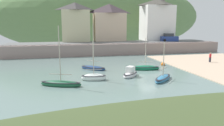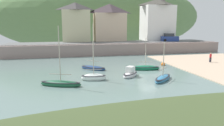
{
  "view_description": "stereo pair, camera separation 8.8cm",
  "coord_description": "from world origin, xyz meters",
  "px_view_note": "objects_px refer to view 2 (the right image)",
  "views": [
    {
      "loc": [
        -11.72,
        -26.88,
        6.48
      ],
      "look_at": [
        -5.37,
        0.28,
        1.36
      ],
      "focal_mm": 33.76,
      "sensor_mm": 36.0,
      "label": 1
    },
    {
      "loc": [
        -11.64,
        -26.9,
        6.48
      ],
      "look_at": [
        -5.37,
        0.28,
        1.36
      ],
      "focal_mm": 33.76,
      "sensor_mm": 36.0,
      "label": 2
    }
  ],
  "objects_px": {
    "waterfront_building_centre": "(110,22)",
    "church_with_spire": "(160,9)",
    "waterfront_building_left": "(76,22)",
    "mooring_buoy": "(163,64)",
    "fishing_boat_green": "(163,78)",
    "sailboat_blue_trim": "(130,74)",
    "sailboat_white_hull": "(93,68)",
    "parked_car_near_slipway": "(170,38)",
    "sailboat_tall_mast": "(94,77)",
    "rowboat_small_beached": "(145,68)",
    "waterfront_building_right": "(157,19)",
    "sailboat_nearest_shore": "(61,83)",
    "person_on_slipway": "(211,57)"
  },
  "relations": [
    {
      "from": "waterfront_building_right",
      "to": "sailboat_blue_trim",
      "type": "bearing_deg",
      "value": -120.48
    },
    {
      "from": "sailboat_white_hull",
      "to": "waterfront_building_right",
      "type": "bearing_deg",
      "value": 89.66
    },
    {
      "from": "fishing_boat_green",
      "to": "parked_car_near_slipway",
      "type": "xyz_separation_m",
      "value": [
        14.34,
        25.57,
        2.97
      ]
    },
    {
      "from": "waterfront_building_left",
      "to": "fishing_boat_green",
      "type": "relative_size",
      "value": 1.98
    },
    {
      "from": "sailboat_blue_trim",
      "to": "parked_car_near_slipway",
      "type": "xyz_separation_m",
      "value": [
        17.49,
        22.96,
        2.85
      ]
    },
    {
      "from": "fishing_boat_green",
      "to": "sailboat_white_hull",
      "type": "xyz_separation_m",
      "value": [
        -7.11,
        7.97,
        -0.01
      ]
    },
    {
      "from": "fishing_boat_green",
      "to": "rowboat_small_beached",
      "type": "xyz_separation_m",
      "value": [
        0.17,
        5.96,
        0.04
      ]
    },
    {
      "from": "sailboat_nearest_shore",
      "to": "parked_car_near_slipway",
      "type": "bearing_deg",
      "value": 66.12
    },
    {
      "from": "waterfront_building_right",
      "to": "fishing_boat_green",
      "type": "xyz_separation_m",
      "value": [
        -13.01,
        -30.07,
        -7.53
      ]
    },
    {
      "from": "waterfront_building_left",
      "to": "waterfront_building_centre",
      "type": "height_order",
      "value": "waterfront_building_left"
    },
    {
      "from": "waterfront_building_left",
      "to": "sailboat_nearest_shore",
      "type": "distance_m",
      "value": 30.68
    },
    {
      "from": "person_on_slipway",
      "to": "sailboat_white_hull",
      "type": "bearing_deg",
      "value": -177.36
    },
    {
      "from": "church_with_spire",
      "to": "sailboat_tall_mast",
      "type": "distance_m",
      "value": 40.97
    },
    {
      "from": "rowboat_small_beached",
      "to": "parked_car_near_slipway",
      "type": "height_order",
      "value": "rowboat_small_beached"
    },
    {
      "from": "fishing_boat_green",
      "to": "rowboat_small_beached",
      "type": "relative_size",
      "value": 0.97
    },
    {
      "from": "waterfront_building_centre",
      "to": "rowboat_small_beached",
      "type": "distance_m",
      "value": 25.03
    },
    {
      "from": "fishing_boat_green",
      "to": "sailboat_blue_trim",
      "type": "bearing_deg",
      "value": 95.52
    },
    {
      "from": "sailboat_tall_mast",
      "to": "mooring_buoy",
      "type": "distance_m",
      "value": 13.78
    },
    {
      "from": "sailboat_nearest_shore",
      "to": "parked_car_near_slipway",
      "type": "height_order",
      "value": "sailboat_nearest_shore"
    },
    {
      "from": "waterfront_building_left",
      "to": "rowboat_small_beached",
      "type": "relative_size",
      "value": 1.91
    },
    {
      "from": "sailboat_nearest_shore",
      "to": "sailboat_white_hull",
      "type": "relative_size",
      "value": 1.52
    },
    {
      "from": "person_on_slipway",
      "to": "sailboat_nearest_shore",
      "type": "bearing_deg",
      "value": -161.1
    },
    {
      "from": "waterfront_building_left",
      "to": "sailboat_tall_mast",
      "type": "xyz_separation_m",
      "value": [
        0.25,
        -28.08,
        -6.76
      ]
    },
    {
      "from": "sailboat_nearest_shore",
      "to": "waterfront_building_centre",
      "type": "bearing_deg",
      "value": 90.2
    },
    {
      "from": "sailboat_white_hull",
      "to": "fishing_boat_green",
      "type": "bearing_deg",
      "value": -6.25
    },
    {
      "from": "sailboat_nearest_shore",
      "to": "sailboat_tall_mast",
      "type": "xyz_separation_m",
      "value": [
        3.79,
        1.62,
        0.07
      ]
    },
    {
      "from": "waterfront_building_right",
      "to": "mooring_buoy",
      "type": "distance_m",
      "value": 24.49
    },
    {
      "from": "sailboat_white_hull",
      "to": "parked_car_near_slipway",
      "type": "distance_m",
      "value": 27.91
    },
    {
      "from": "mooring_buoy",
      "to": "rowboat_small_beached",
      "type": "bearing_deg",
      "value": -148.29
    },
    {
      "from": "waterfront_building_left",
      "to": "fishing_boat_green",
      "type": "height_order",
      "value": "waterfront_building_left"
    },
    {
      "from": "sailboat_white_hull",
      "to": "person_on_slipway",
      "type": "height_order",
      "value": "sailboat_white_hull"
    },
    {
      "from": "sailboat_blue_trim",
      "to": "sailboat_white_hull",
      "type": "xyz_separation_m",
      "value": [
        -3.96,
        5.36,
        -0.13
      ]
    },
    {
      "from": "mooring_buoy",
      "to": "waterfront_building_left",
      "type": "bearing_deg",
      "value": 119.87
    },
    {
      "from": "sailboat_tall_mast",
      "to": "church_with_spire",
      "type": "bearing_deg",
      "value": 63.39
    },
    {
      "from": "rowboat_small_beached",
      "to": "sailboat_tall_mast",
      "type": "relative_size",
      "value": 0.71
    },
    {
      "from": "rowboat_small_beached",
      "to": "mooring_buoy",
      "type": "bearing_deg",
      "value": 42.68
    },
    {
      "from": "rowboat_small_beached",
      "to": "sailboat_white_hull",
      "type": "bearing_deg",
      "value": 175.6
    },
    {
      "from": "waterfront_building_left",
      "to": "mooring_buoy",
      "type": "bearing_deg",
      "value": -60.13
    },
    {
      "from": "waterfront_building_centre",
      "to": "waterfront_building_right",
      "type": "xyz_separation_m",
      "value": [
        12.79,
        0.0,
        0.73
      ]
    },
    {
      "from": "sailboat_tall_mast",
      "to": "mooring_buoy",
      "type": "height_order",
      "value": "sailboat_tall_mast"
    },
    {
      "from": "sailboat_tall_mast",
      "to": "sailboat_white_hull",
      "type": "distance_m",
      "value": 6.04
    },
    {
      "from": "fishing_boat_green",
      "to": "sailboat_tall_mast",
      "type": "xyz_separation_m",
      "value": [
        -7.89,
        1.98,
        0.1
      ]
    },
    {
      "from": "waterfront_building_centre",
      "to": "church_with_spire",
      "type": "bearing_deg",
      "value": 14.76
    },
    {
      "from": "waterfront_building_right",
      "to": "mooring_buoy",
      "type": "relative_size",
      "value": 17.03
    },
    {
      "from": "waterfront_building_right",
      "to": "parked_car_near_slipway",
      "type": "relative_size",
      "value": 2.48
    },
    {
      "from": "church_with_spire",
      "to": "mooring_buoy",
      "type": "bearing_deg",
      "value": -113.54
    },
    {
      "from": "person_on_slipway",
      "to": "fishing_boat_green",
      "type": "bearing_deg",
      "value": -146.15
    },
    {
      "from": "fishing_boat_green",
      "to": "waterfront_building_left",
      "type": "bearing_deg",
      "value": 60.22
    },
    {
      "from": "waterfront_building_right",
      "to": "church_with_spire",
      "type": "bearing_deg",
      "value": 59.14
    },
    {
      "from": "waterfront_building_left",
      "to": "waterfront_building_centre",
      "type": "xyz_separation_m",
      "value": [
        8.36,
        0.0,
        -0.07
      ]
    }
  ]
}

